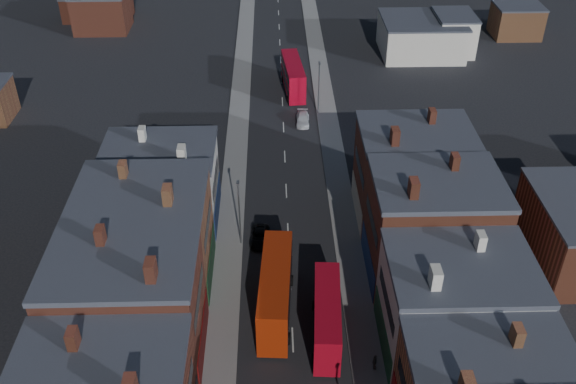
{
  "coord_description": "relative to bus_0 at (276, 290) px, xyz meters",
  "views": [
    {
      "loc": [
        -1.52,
        -24.42,
        44.61
      ],
      "look_at": [
        0.0,
        32.06,
        5.35
      ],
      "focal_mm": 40.0,
      "sensor_mm": 36.0,
      "label": 1
    }
  ],
  "objects": [
    {
      "name": "pavement_east",
      "position": [
        8.0,
        30.4,
        -2.74
      ],
      "size": [
        3.0,
        200.0,
        0.12
      ],
      "primitive_type": "cube",
      "color": "gray",
      "rests_on": "ground"
    },
    {
      "name": "bus_1",
      "position": [
        4.61,
        -3.07,
        -0.42
      ],
      "size": [
        3.09,
        10.33,
        4.4
      ],
      "rotation": [
        0.0,
        0.0,
        -0.07
      ],
      "color": "#B60A1C",
      "rests_on": "ground"
    },
    {
      "name": "ped_3",
      "position": [
        8.48,
        -7.14,
        -1.88
      ],
      "size": [
        0.6,
        1.0,
        1.59
      ],
      "primitive_type": "imported",
      "rotation": [
        0.0,
        0.0,
        1.37
      ],
      "color": "#504D44",
      "rests_on": "pavement_east"
    },
    {
      "name": "pavement_west",
      "position": [
        -5.0,
        30.4,
        -2.74
      ],
      "size": [
        3.0,
        200.0,
        0.12
      ],
      "primitive_type": "cube",
      "color": "gray",
      "rests_on": "ground"
    },
    {
      "name": "car_2",
      "position": [
        -1.63,
        10.8,
        -2.2
      ],
      "size": [
        2.18,
        4.37,
        1.19
      ],
      "primitive_type": "imported",
      "rotation": [
        0.0,
        0.0,
        -0.05
      ],
      "color": "black",
      "rests_on": "ground"
    },
    {
      "name": "car_3",
      "position": [
        4.29,
        37.53,
        -2.15
      ],
      "size": [
        1.96,
        4.5,
        1.29
      ],
      "primitive_type": "imported",
      "rotation": [
        0.0,
        0.0,
        -0.03
      ],
      "color": "white",
      "rests_on": "ground"
    },
    {
      "name": "lamp_post_3",
      "position": [
        6.7,
        40.4,
        1.91
      ],
      "size": [
        0.25,
        0.7,
        8.12
      ],
      "color": "slate",
      "rests_on": "ground"
    },
    {
      "name": "bus_0",
      "position": [
        0.0,
        0.0,
        0.0
      ],
      "size": [
        3.62,
        12.16,
        5.19
      ],
      "rotation": [
        0.0,
        0.0,
        -0.06
      ],
      "color": "#A52509",
      "rests_on": "ground"
    },
    {
      "name": "lamp_post_2",
      "position": [
        -3.7,
        10.4,
        1.91
      ],
      "size": [
        0.25,
        0.7,
        8.12
      ],
      "color": "slate",
      "rests_on": "ground"
    },
    {
      "name": "bus_2",
      "position": [
        3.25,
        48.01,
        -0.19
      ],
      "size": [
        3.59,
        11.38,
        4.83
      ],
      "rotation": [
        0.0,
        0.0,
        0.09
      ],
      "color": "#A5071B",
      "rests_on": "ground"
    }
  ]
}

